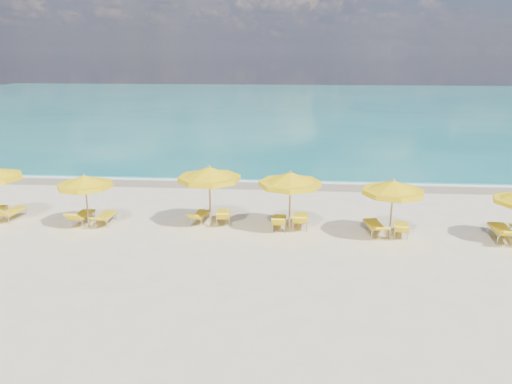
{
  "coord_description": "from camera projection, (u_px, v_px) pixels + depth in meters",
  "views": [
    {
      "loc": [
        1.65,
        -18.97,
        7.04
      ],
      "look_at": [
        0.0,
        1.5,
        1.2
      ],
      "focal_mm": 35.0,
      "sensor_mm": 36.0,
      "label": 1
    }
  ],
  "objects": [
    {
      "name": "lounger_5_left",
      "position": [
        374.0,
        229.0,
        19.82
      ],
      "size": [
        0.83,
        1.88,
        0.68
      ],
      "rotation": [
        0.0,
        0.0,
        0.14
      ],
      "color": "#A5A8AD",
      "rests_on": "ground"
    },
    {
      "name": "umbrella_5",
      "position": [
        393.0,
        188.0,
        18.78
      ],
      "size": [
        2.55,
        2.55,
        2.4
      ],
      "rotation": [
        0.0,
        0.0,
        0.08
      ],
      "color": "tan",
      "rests_on": "ground"
    },
    {
      "name": "lounger_4_right",
      "position": [
        300.0,
        222.0,
        20.58
      ],
      "size": [
        0.71,
        1.86,
        0.81
      ],
      "rotation": [
        0.0,
        0.0,
        -0.06
      ],
      "color": "#A5A8AD",
      "rests_on": "ground"
    },
    {
      "name": "ocean",
      "position": [
        284.0,
        105.0,
        66.26
      ],
      "size": [
        120.0,
        80.0,
        0.3
      ],
      "primitive_type": "cube",
      "color": "#147270",
      "rests_on": "ground"
    },
    {
      "name": "lounger_2_left",
      "position": [
        82.0,
        219.0,
        20.98
      ],
      "size": [
        0.65,
        1.79,
        0.79
      ],
      "rotation": [
        0.0,
        0.0,
        -0.03
      ],
      "color": "#A5A8AD",
      "rests_on": "ground"
    },
    {
      "name": "lounger_6_left",
      "position": [
        501.0,
        234.0,
        19.19
      ],
      "size": [
        0.8,
        2.03,
        0.78
      ],
      "rotation": [
        0.0,
        0.0,
        -0.08
      ],
      "color": "#A5A8AD",
      "rests_on": "ground"
    },
    {
      "name": "lounger_4_left",
      "position": [
        279.0,
        224.0,
        20.42
      ],
      "size": [
        0.58,
        1.65,
        0.76
      ],
      "rotation": [
        0.0,
        0.0,
        -0.01
      ],
      "color": "#A5A8AD",
      "rests_on": "ground"
    },
    {
      "name": "whitecap_near",
      "position": [
        192.0,
        149.0,
        37.0
      ],
      "size": [
        14.0,
        0.36,
        0.05
      ],
      "primitive_type": "cube",
      "color": "white",
      "rests_on": "ground"
    },
    {
      "name": "whitecap_far",
      "position": [
        370.0,
        136.0,
        42.63
      ],
      "size": [
        18.0,
        0.3,
        0.05
      ],
      "primitive_type": "cube",
      "color": "white",
      "rests_on": "ground"
    },
    {
      "name": "lounger_5_right",
      "position": [
        401.0,
        231.0,
        19.63
      ],
      "size": [
        0.83,
        1.68,
        0.73
      ],
      "rotation": [
        0.0,
        0.0,
        -0.19
      ],
      "color": "#A5A8AD",
      "rests_on": "ground"
    },
    {
      "name": "umbrella_4",
      "position": [
        290.0,
        180.0,
        19.56
      ],
      "size": [
        2.53,
        2.53,
        2.52
      ],
      "rotation": [
        0.0,
        0.0,
        0.01
      ],
      "color": "tan",
      "rests_on": "ground"
    },
    {
      "name": "umbrella_2",
      "position": [
        85.0,
        182.0,
        20.09
      ],
      "size": [
        2.58,
        2.58,
        2.27
      ],
      "rotation": [
        0.0,
        0.0,
        0.16
      ],
      "color": "tan",
      "rests_on": "ground"
    },
    {
      "name": "foam_line",
      "position": [
        266.0,
        180.0,
        28.1
      ],
      "size": [
        120.0,
        1.2,
        0.03
      ],
      "primitive_type": "cube",
      "color": "white",
      "rests_on": "ground"
    },
    {
      "name": "lounger_2_right",
      "position": [
        106.0,
        219.0,
        20.99
      ],
      "size": [
        0.58,
        1.69,
        0.62
      ],
      "rotation": [
        0.0,
        0.0,
        -0.01
      ],
      "color": "#A5A8AD",
      "rests_on": "ground"
    },
    {
      "name": "lounger_1_right",
      "position": [
        12.0,
        215.0,
        21.47
      ],
      "size": [
        0.78,
        1.77,
        0.82
      ],
      "rotation": [
        0.0,
        0.0,
        -0.12
      ],
      "color": "#A5A8AD",
      "rests_on": "ground"
    },
    {
      "name": "lounger_3_right",
      "position": [
        223.0,
        218.0,
        21.11
      ],
      "size": [
        0.76,
        1.75,
        0.76
      ],
      "rotation": [
        0.0,
        0.0,
        0.12
      ],
      "color": "#A5A8AD",
      "rests_on": "ground"
    },
    {
      "name": "umbrella_3",
      "position": [
        209.0,
        174.0,
        20.12
      ],
      "size": [
        3.2,
        3.2,
        2.6
      ],
      "rotation": [
        0.0,
        0.0,
        0.29
      ],
      "color": "tan",
      "rests_on": "ground"
    },
    {
      "name": "ground_plane",
      "position": [
        253.0,
        230.0,
        20.24
      ],
      "size": [
        120.0,
        120.0,
        0.0
      ],
      "primitive_type": "plane",
      "color": "beige"
    },
    {
      "name": "lounger_3_left",
      "position": [
        200.0,
        218.0,
        21.15
      ],
      "size": [
        0.79,
        1.69,
        0.67
      ],
      "rotation": [
        0.0,
        0.0,
        -0.17
      ],
      "color": "#A5A8AD",
      "rests_on": "ground"
    },
    {
      "name": "wet_sand_band",
      "position": [
        265.0,
        184.0,
        27.33
      ],
      "size": [
        120.0,
        2.6,
        0.01
      ],
      "primitive_type": "cube",
      "color": "tan",
      "rests_on": "ground"
    }
  ]
}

